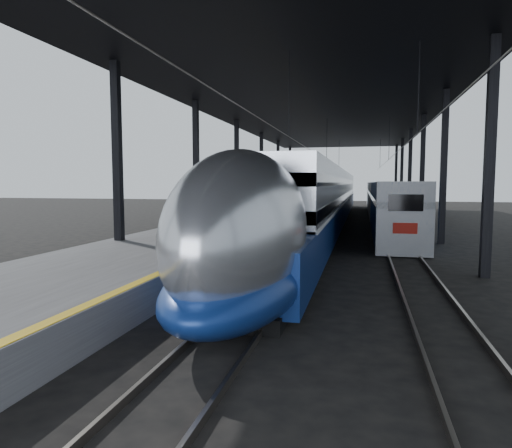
% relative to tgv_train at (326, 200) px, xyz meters
% --- Properties ---
extents(ground, '(160.00, 160.00, 0.00)m').
position_rel_tgv_train_xyz_m(ground, '(-2.00, -25.26, -2.16)').
color(ground, black).
rests_on(ground, ground).
extents(platform, '(6.00, 80.00, 1.00)m').
position_rel_tgv_train_xyz_m(platform, '(-5.50, -5.26, -1.66)').
color(platform, '#4C4C4F').
rests_on(platform, ground).
extents(yellow_strip, '(0.30, 80.00, 0.01)m').
position_rel_tgv_train_xyz_m(yellow_strip, '(-2.70, -5.26, -1.16)').
color(yellow_strip, gold).
rests_on(yellow_strip, platform).
extents(rails, '(6.52, 80.00, 0.16)m').
position_rel_tgv_train_xyz_m(rails, '(2.50, -5.26, -2.08)').
color(rails, slate).
rests_on(rails, ground).
extents(canopy, '(18.00, 75.00, 9.47)m').
position_rel_tgv_train_xyz_m(canopy, '(-0.10, -5.26, 6.95)').
color(canopy, black).
rests_on(canopy, ground).
extents(tgv_train, '(3.23, 65.20, 4.63)m').
position_rel_tgv_train_xyz_m(tgv_train, '(0.00, 0.00, 0.00)').
color(tgv_train, '#B7BABF').
rests_on(tgv_train, ground).
extents(second_train, '(2.67, 56.05, 3.68)m').
position_rel_tgv_train_xyz_m(second_train, '(5.00, 10.96, -0.30)').
color(second_train, navy).
rests_on(second_train, ground).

